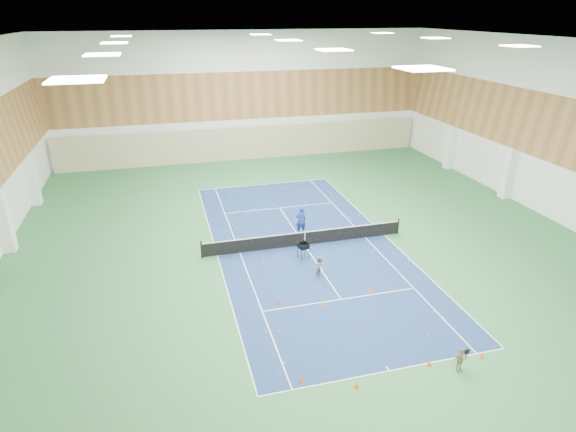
{
  "coord_description": "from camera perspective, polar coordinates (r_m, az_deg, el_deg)",
  "views": [
    {
      "loc": [
        -8.05,
        -25.84,
        13.56
      ],
      "look_at": [
        -1.01,
        0.27,
        2.0
      ],
      "focal_mm": 30.0,
      "sensor_mm": 36.0,
      "label": 1
    }
  ],
  "objects": [
    {
      "name": "coach",
      "position": [
        31.43,
        1.53,
        -0.51
      ],
      "size": [
        0.72,
        0.49,
        1.9
      ],
      "primitive_type": "imported",
      "rotation": [
        0.0,
        0.0,
        3.19
      ],
      "color": "navy",
      "rests_on": "ground"
    },
    {
      "name": "tennis_balls_scatter",
      "position": [
        30.25,
        1.99,
        -3.4
      ],
      "size": [
        10.57,
        22.77,
        0.07
      ],
      "primitive_type": null,
      "color": "yellow",
      "rests_on": "ground"
    },
    {
      "name": "cone_base_d",
      "position": [
        22.75,
        21.95,
        -15.04
      ],
      "size": [
        0.22,
        0.22,
        0.25
      ],
      "primitive_type": "cone",
      "color": "#FF5B0D",
      "rests_on": "ground"
    },
    {
      "name": "tennis_net",
      "position": [
        30.03,
        2.0,
        -2.54
      ],
      "size": [
        12.8,
        0.1,
        1.1
      ],
      "primitive_type": null,
      "color": "black",
      "rests_on": "ground"
    },
    {
      "name": "back_curtain",
      "position": [
        47.82,
        -4.96,
        8.58
      ],
      "size": [
        35.4,
        0.16,
        3.2
      ],
      "primitive_type": "cube",
      "color": "#C6B793",
      "rests_on": "ground"
    },
    {
      "name": "cone_svc_a",
      "position": [
        24.46,
        -1.14,
        -10.19
      ],
      "size": [
        0.22,
        0.22,
        0.24
      ],
      "primitive_type": "cone",
      "color": "#DE3E0B",
      "rests_on": "ground"
    },
    {
      "name": "cone_base_b",
      "position": [
        20.06,
        8.14,
        -19.22
      ],
      "size": [
        0.22,
        0.22,
        0.24
      ],
      "primitive_type": "cone",
      "color": "#FF4E0D",
      "rests_on": "ground"
    },
    {
      "name": "room_shell",
      "position": [
        28.1,
        2.16,
        7.52
      ],
      "size": [
        36.0,
        40.0,
        12.0
      ],
      "primitive_type": null,
      "color": "white",
      "rests_on": "ground"
    },
    {
      "name": "cone_svc_c",
      "position": [
        25.84,
        9.74,
        -8.57
      ],
      "size": [
        0.22,
        0.22,
        0.24
      ],
      "primitive_type": "cone",
      "color": "#FF500D",
      "rests_on": "ground"
    },
    {
      "name": "child_apron",
      "position": [
        21.49,
        19.73,
        -15.72
      ],
      "size": [
        0.67,
        0.35,
        1.1
      ],
      "primitive_type": "imported",
      "rotation": [
        0.0,
        0.0,
        0.13
      ],
      "color": "tan",
      "rests_on": "ground"
    },
    {
      "name": "child_court",
      "position": [
        26.67,
        3.86,
        -5.96
      ],
      "size": [
        0.75,
        0.73,
        1.22
      ],
      "primitive_type": "imported",
      "rotation": [
        0.0,
        0.0,
        0.68
      ],
      "color": "gray",
      "rests_on": "ground"
    },
    {
      "name": "ceiling_light_grid",
      "position": [
        27.12,
        2.35,
        19.66
      ],
      "size": [
        21.4,
        25.4,
        0.06
      ],
      "primitive_type": null,
      "color": "white",
      "rests_on": "room_shell"
    },
    {
      "name": "court_surface",
      "position": [
        30.27,
        1.99,
        -3.47
      ],
      "size": [
        10.97,
        23.77,
        0.01
      ],
      "primitive_type": "cube",
      "color": "navy",
      "rests_on": "ground"
    },
    {
      "name": "cone_base_a",
      "position": [
        20.14,
        1.59,
        -18.78
      ],
      "size": [
        0.19,
        0.19,
        0.21
      ],
      "primitive_type": "cone",
      "color": "#ED3D0C",
      "rests_on": "ground"
    },
    {
      "name": "ball_cart",
      "position": [
        28.51,
        1.83,
        -4.13
      ],
      "size": [
        0.7,
        0.7,
        1.01
      ],
      "primitive_type": null,
      "rotation": [
        0.0,
        0.0,
        0.24
      ],
      "color": "black",
      "rests_on": "ground"
    },
    {
      "name": "cone_svc_d",
      "position": [
        26.28,
        12.42,
        -8.22
      ],
      "size": [
        0.22,
        0.22,
        0.24
      ],
      "primitive_type": "cone",
      "color": "#F05B0C",
      "rests_on": "ground"
    },
    {
      "name": "cone_svc_b",
      "position": [
        24.44,
        4.24,
        -10.3
      ],
      "size": [
        0.21,
        0.21,
        0.23
      ],
      "primitive_type": "cone",
      "color": "orange",
      "rests_on": "ground"
    },
    {
      "name": "cone_base_c",
      "position": [
        21.64,
        16.4,
        -16.41
      ],
      "size": [
        0.21,
        0.21,
        0.23
      ],
      "primitive_type": "cone",
      "color": "#F3500C",
      "rests_on": "ground"
    },
    {
      "name": "ground",
      "position": [
        30.27,
        1.99,
        -3.48
      ],
      "size": [
        40.0,
        40.0,
        0.0
      ],
      "primitive_type": "plane",
      "color": "#2D693A",
      "rests_on": "ground"
    },
    {
      "name": "wood_cladding",
      "position": [
        27.63,
        2.22,
        11.52
      ],
      "size": [
        36.0,
        40.0,
        8.0
      ],
      "primitive_type": null,
      "color": "#A16A3C",
      "rests_on": "room_shell"
    }
  ]
}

